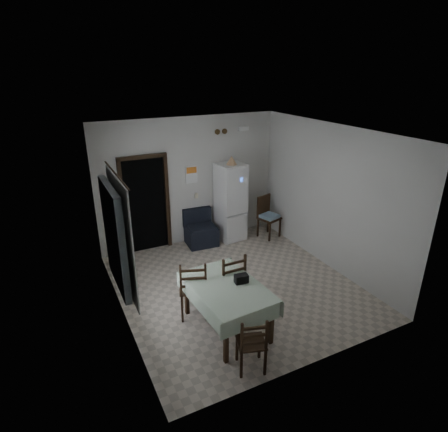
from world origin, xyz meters
name	(u,v)px	position (x,y,z in m)	size (l,w,h in m)	color
ground	(236,285)	(0.00, 0.00, 0.00)	(4.50, 4.50, 0.00)	#B3A593
ceiling	(238,132)	(0.00, 0.00, 2.90)	(4.20, 4.50, 0.02)	white
wall_back	(190,182)	(0.00, 2.25, 1.45)	(4.20, 0.02, 2.90)	beige
wall_front	(321,275)	(0.00, -2.25, 1.45)	(4.20, 0.02, 2.90)	beige
wall_left	(116,238)	(-2.10, 0.00, 1.45)	(0.02, 4.50, 2.90)	beige
wall_right	(329,198)	(2.10, 0.00, 1.45)	(0.02, 4.50, 2.90)	beige
doorway	(143,202)	(-1.05, 2.45, 1.06)	(1.06, 0.52, 2.22)	black
window_recess	(115,238)	(-2.15, -0.20, 1.55)	(0.10, 1.20, 1.60)	silver
curtain	(122,236)	(-2.04, -0.20, 1.55)	(0.02, 1.45, 1.85)	silver
curtain_rod	(116,174)	(-2.03, -0.20, 2.50)	(0.02, 0.02, 1.60)	black
calendar	(192,174)	(0.05, 2.24, 1.62)	(0.28, 0.02, 0.40)	white
calendar_image	(192,170)	(0.05, 2.23, 1.72)	(0.24, 0.01, 0.14)	orange
light_switch	(196,196)	(0.15, 2.24, 1.10)	(0.08, 0.02, 0.12)	beige
vent_left	(217,132)	(0.70, 2.23, 2.52)	(0.12, 0.12, 0.03)	brown
vent_right	(225,131)	(0.88, 2.23, 2.52)	(0.12, 0.12, 0.03)	brown
emergency_light	(243,129)	(1.35, 2.21, 2.55)	(0.25, 0.07, 0.09)	white
fridge	(231,202)	(0.88, 1.93, 0.92)	(0.60, 0.60, 1.84)	white
tan_cone	(232,160)	(0.87, 1.86, 1.94)	(0.24, 0.24, 0.20)	tan
navy_seat	(201,228)	(0.12, 1.93, 0.41)	(0.68, 0.65, 0.82)	black
corner_chair	(269,217)	(1.76, 1.58, 0.51)	(0.44, 0.44, 1.01)	black
dining_table	(227,307)	(-0.71, -1.01, 0.39)	(0.98, 1.50, 0.78)	#A7BA9F
black_bag	(241,279)	(-0.47, -1.03, 0.85)	(0.21, 0.12, 0.14)	black
dining_chair_far_left	(193,287)	(-1.04, -0.46, 0.53)	(0.45, 0.45, 1.06)	black
dining_chair_far_right	(229,280)	(-0.42, -0.53, 0.53)	(0.46, 0.46, 1.07)	black
dining_chair_near_head	(251,342)	(-0.80, -1.92, 0.44)	(0.38, 0.38, 0.88)	black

